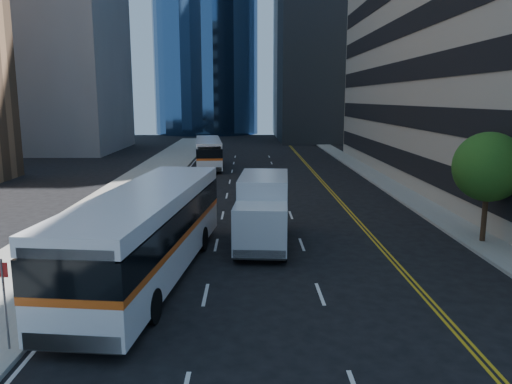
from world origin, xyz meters
TOP-DOWN VIEW (x-y plane):
  - ground at (0.00, 0.00)m, footprint 160.00×160.00m
  - sidewalk_west at (-10.50, 25.00)m, footprint 5.00×90.00m
  - sidewalk_east at (9.00, 25.00)m, footprint 2.00×90.00m
  - midrise_west at (-28.00, 52.00)m, footprint 18.00×18.00m
  - street_tree at (9.00, 8.00)m, footprint 3.20×3.20m
  - bus_front at (-5.75, 3.84)m, footprint 4.34×13.30m
  - bus_rear at (-5.93, 34.99)m, footprint 3.36×10.92m
  - box_truck at (-1.31, 8.21)m, footprint 2.73×6.69m

SIDE VIEW (x-z plane):
  - ground at x=0.00m, z-range 0.00..0.00m
  - sidewalk_west at x=-10.50m, z-range 0.00..0.15m
  - sidewalk_east at x=9.00m, z-range 0.00..0.15m
  - bus_rear at x=-5.93m, z-range 0.13..2.90m
  - box_truck at x=-1.31m, z-range 0.09..3.22m
  - bus_front at x=-5.75m, z-range 0.15..3.52m
  - street_tree at x=9.00m, z-range 1.09..6.19m
  - midrise_west at x=-28.00m, z-range 0.00..35.00m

